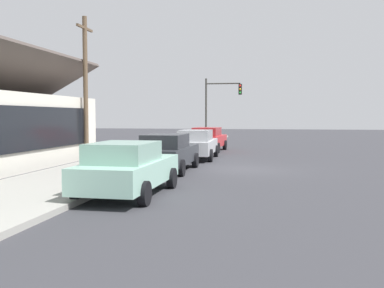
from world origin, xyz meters
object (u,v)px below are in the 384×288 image
object	(u,v)px
traffic_light_main	(220,101)
fire_hydrant_red	(164,151)
car_seafoam	(128,168)
car_charcoal	(168,152)
car_cherry	(208,139)
utility_pole_wooden	(86,86)
car_silver	(196,144)

from	to	relation	value
traffic_light_main	fire_hydrant_red	bearing A→B (deg)	171.25
car_seafoam	fire_hydrant_red	world-z (taller)	car_seafoam
car_charcoal	car_cherry	distance (m)	10.90
utility_pole_wooden	fire_hydrant_red	bearing A→B (deg)	-77.55
utility_pole_wooden	fire_hydrant_red	xyz separation A→B (m)	(0.88, -4.00, -3.43)
car_cherry	fire_hydrant_red	bearing A→B (deg)	170.01
traffic_light_main	utility_pole_wooden	distance (m)	12.97
car_cherry	utility_pole_wooden	xyz separation A→B (m)	(-7.13, 5.43, 3.11)
fire_hydrant_red	car_silver	bearing A→B (deg)	-63.34
car_seafoam	car_cherry	xyz separation A→B (m)	(16.63, 0.10, -0.00)
car_charcoal	traffic_light_main	world-z (taller)	traffic_light_main
car_cherry	traffic_light_main	bearing A→B (deg)	-0.09
fire_hydrant_red	traffic_light_main	bearing A→B (deg)	-8.75
car_charcoal	fire_hydrant_red	distance (m)	4.85
traffic_light_main	car_seafoam	bearing A→B (deg)	179.63
car_seafoam	car_charcoal	size ratio (longest dim) A/B	0.97
car_cherry	fire_hydrant_red	distance (m)	6.42
car_cherry	utility_pole_wooden	bearing A→B (deg)	145.60
traffic_light_main	utility_pole_wooden	world-z (taller)	utility_pole_wooden
car_charcoal	car_cherry	xyz separation A→B (m)	(10.90, -0.10, -0.00)
car_cherry	car_silver	bearing A→B (deg)	-175.29
car_silver	car_seafoam	bearing A→B (deg)	178.01
utility_pole_wooden	car_cherry	bearing A→B (deg)	-37.26
car_silver	traffic_light_main	bearing A→B (deg)	-1.92
traffic_light_main	car_silver	bearing A→B (deg)	179.67
car_silver	car_cherry	distance (m)	5.45
car_silver	fire_hydrant_red	distance (m)	1.82
car_seafoam	car_charcoal	distance (m)	5.74
car_silver	traffic_light_main	xyz separation A→B (m)	(9.98, -0.06, 2.68)
car_silver	traffic_light_main	world-z (taller)	traffic_light_main
traffic_light_main	car_charcoal	bearing A→B (deg)	178.76
car_seafoam	utility_pole_wooden	size ratio (longest dim) A/B	0.63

